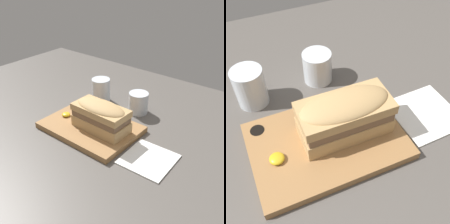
# 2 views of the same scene
# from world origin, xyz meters

# --- Properties ---
(dining_table) EXTENTS (1.81, 1.23, 0.02)m
(dining_table) POSITION_xyz_m (0.00, 0.00, 0.01)
(dining_table) COLOR #56514C
(dining_table) RESTS_ON ground
(serving_board) EXTENTS (0.32, 0.22, 0.02)m
(serving_board) POSITION_xyz_m (-0.10, 0.02, 0.03)
(serving_board) COLOR #9E7042
(serving_board) RESTS_ON dining_table
(sandwich) EXTENTS (0.19, 0.09, 0.10)m
(sandwich) POSITION_xyz_m (-0.05, 0.03, 0.09)
(sandwich) COLOR tan
(sandwich) RESTS_ON serving_board
(mustard_dollop) EXTENTS (0.03, 0.03, 0.01)m
(mustard_dollop) POSITION_xyz_m (-0.21, 0.01, 0.05)
(mustard_dollop) COLOR gold
(mustard_dollop) RESTS_ON serving_board
(water_glass) EXTENTS (0.07, 0.07, 0.10)m
(water_glass) POSITION_xyz_m (-0.21, 0.21, 0.06)
(water_glass) COLOR silver
(water_glass) RESTS_ON dining_table
(wine_glass) EXTENTS (0.07, 0.07, 0.08)m
(wine_glass) POSITION_xyz_m (-0.04, 0.23, 0.06)
(wine_glass) COLOR silver
(wine_glass) RESTS_ON dining_table
(napkin) EXTENTS (0.15, 0.15, 0.00)m
(napkin) POSITION_xyz_m (0.15, 0.01, 0.02)
(napkin) COLOR white
(napkin) RESTS_ON dining_table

